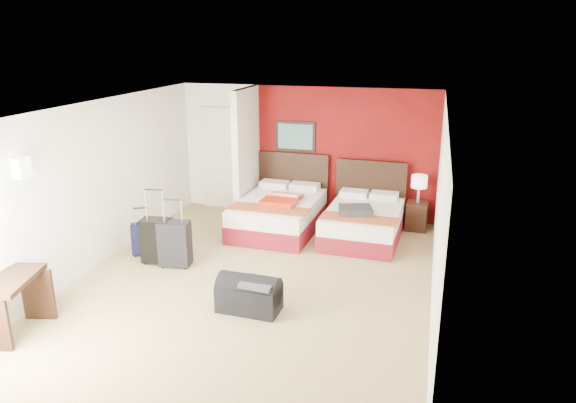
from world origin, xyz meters
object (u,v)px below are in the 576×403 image
(nightstand, at_px, (417,216))
(duffel_bag, at_px, (249,296))
(bed_left, at_px, (278,215))
(desk, at_px, (16,306))
(suitcase_charcoal, at_px, (175,245))
(suitcase_navy, at_px, (143,240))
(red_suitcase_open, at_px, (282,199))
(table_lamp, at_px, (419,189))
(suitcase_black, at_px, (157,242))
(bed_right, at_px, (363,224))

(nightstand, bearing_deg, duffel_bag, -115.05)
(bed_left, bearing_deg, desk, -113.06)
(nightstand, height_order, desk, desk)
(bed_left, relative_size, desk, 2.22)
(bed_left, relative_size, suitcase_charcoal, 2.84)
(bed_left, bearing_deg, suitcase_navy, -135.01)
(red_suitcase_open, xyz_separation_m, table_lamp, (2.32, 0.81, 0.14))
(table_lamp, bearing_deg, suitcase_charcoal, -143.04)
(bed_left, height_order, table_lamp, table_lamp)
(suitcase_black, bearing_deg, desk, -109.34)
(red_suitcase_open, xyz_separation_m, suitcase_navy, (-1.89, -1.56, -0.39))
(red_suitcase_open, distance_m, table_lamp, 2.46)
(suitcase_black, xyz_separation_m, suitcase_navy, (-0.39, 0.23, -0.10))
(bed_right, xyz_separation_m, table_lamp, (0.88, 0.72, 0.50))
(suitcase_navy, xyz_separation_m, desk, (-0.20, -2.56, 0.12))
(table_lamp, xyz_separation_m, duffel_bag, (-1.95, -3.66, -0.57))
(bed_right, relative_size, suitcase_charcoal, 2.61)
(red_suitcase_open, bearing_deg, desk, -112.56)
(nightstand, bearing_deg, bed_right, -137.72)
(bed_left, distance_m, suitcase_black, 2.36)
(suitcase_black, distance_m, desk, 2.40)
(suitcase_black, relative_size, suitcase_navy, 1.40)
(table_lamp, bearing_deg, suitcase_navy, -150.64)
(bed_right, bearing_deg, suitcase_navy, -151.26)
(nightstand, distance_m, suitcase_charcoal, 4.39)
(suitcase_black, distance_m, suitcase_navy, 0.46)
(red_suitcase_open, relative_size, nightstand, 1.57)
(bed_right, distance_m, suitcase_navy, 3.72)
(red_suitcase_open, distance_m, suitcase_navy, 2.48)
(bed_left, xyz_separation_m, suitcase_navy, (-1.79, -1.66, -0.05))
(bed_left, relative_size, red_suitcase_open, 2.37)
(table_lamp, height_order, duffel_bag, table_lamp)
(bed_right, height_order, table_lamp, table_lamp)
(suitcase_black, xyz_separation_m, duffel_bag, (1.88, -1.06, -0.14))
(bed_left, bearing_deg, red_suitcase_open, -42.77)
(suitcase_black, bearing_deg, suitcase_charcoal, -11.78)
(nightstand, bearing_deg, suitcase_black, -142.79)
(suitcase_navy, height_order, desk, desk)
(nightstand, xyz_separation_m, table_lamp, (0.00, 0.00, 0.51))
(desk, bearing_deg, bed_left, 50.93)
(suitcase_black, bearing_deg, table_lamp, 29.01)
(red_suitcase_open, relative_size, desk, 0.94)
(table_lamp, xyz_separation_m, suitcase_charcoal, (-3.51, -2.64, -0.43))
(suitcase_charcoal, bearing_deg, desk, -118.91)
(bed_right, height_order, red_suitcase_open, red_suitcase_open)
(nightstand, xyz_separation_m, suitcase_charcoal, (-3.51, -2.64, 0.08))
(bed_left, distance_m, desk, 4.66)
(bed_left, height_order, suitcase_navy, bed_left)
(suitcase_navy, bearing_deg, nightstand, 3.62)
(red_suitcase_open, height_order, suitcase_black, suitcase_black)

